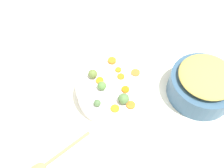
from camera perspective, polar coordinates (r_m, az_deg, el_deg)
tabletop at (r=1.05m, az=-0.41°, el=-2.79°), size 2.40×2.40×0.02m
serving_bowl_carrots at (r=1.00m, az=-0.00°, el=-1.65°), size 0.29×0.29×0.08m
metal_pot at (r=1.07m, az=20.48°, el=-0.47°), size 0.27×0.27×0.11m
stuffing_mound at (r=1.01m, az=21.66°, el=1.76°), size 0.23×0.23×0.04m
carrot_slice_0 at (r=1.00m, az=5.59°, el=2.69°), size 0.05×0.05×0.01m
carrot_slice_1 at (r=1.03m, az=-0.01°, el=5.55°), size 0.04×0.04×0.01m
carrot_slice_2 at (r=0.91m, az=0.70°, el=-5.82°), size 0.04×0.04×0.01m
carrot_slice_3 at (r=0.98m, az=2.11°, el=1.77°), size 0.04×0.04×0.01m
carrot_slice_4 at (r=0.97m, az=-2.91°, el=0.81°), size 0.04×0.04×0.01m
carrot_slice_5 at (r=0.92m, az=4.46°, el=-5.00°), size 0.04×0.04×0.01m
carrot_slice_6 at (r=0.95m, az=3.18°, el=-1.32°), size 0.04×0.04×0.01m
carrot_slice_7 at (r=1.00m, az=1.50°, el=3.36°), size 0.03×0.03×0.01m
brussels_sprout_0 at (r=0.94m, az=-2.42°, el=-0.43°), size 0.04×0.04×0.04m
brussels_sprout_1 at (r=0.91m, az=-3.47°, el=-4.55°), size 0.03×0.03×0.03m
brussels_sprout_2 at (r=0.91m, az=2.76°, el=-3.51°), size 0.04×0.04×0.04m
brussels_sprout_3 at (r=0.98m, az=-4.61°, el=2.35°), size 0.04×0.04×0.04m
wooden_spoon at (r=0.95m, az=-15.52°, el=-17.95°), size 0.14×0.26×0.01m
dish_towel at (r=1.26m, az=-5.79°, el=11.57°), size 0.20×0.12×0.01m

